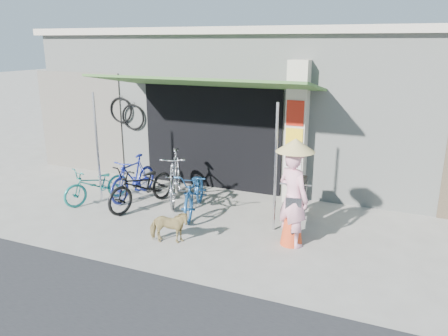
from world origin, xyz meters
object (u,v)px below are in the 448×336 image
at_px(bike_silver, 175,176).
at_px(bike_blue, 133,177).
at_px(bike_navy, 195,192).
at_px(nun, 293,194).
at_px(bike_teal, 97,185).
at_px(moped, 298,202).
at_px(street_dog, 169,227).
at_px(bike_black, 143,186).

bearing_deg(bike_silver, bike_blue, 167.48).
height_order(bike_navy, nun, nun).
bearing_deg(bike_teal, moped, 29.79).
bearing_deg(street_dog, bike_navy, -9.22).
bearing_deg(bike_silver, moped, -29.12).
distance_m(bike_navy, street_dog, 1.43).
height_order(bike_blue, bike_silver, bike_silver).
xyz_separation_m(bike_blue, bike_navy, (1.66, -0.28, -0.02)).
relative_size(street_dog, moped, 0.38).
height_order(bike_black, bike_navy, bike_black).
xyz_separation_m(bike_silver, moped, (2.76, -0.28, -0.08)).
bearing_deg(bike_teal, nun, 19.12).
xyz_separation_m(bike_teal, bike_silver, (1.51, 0.72, 0.16)).
height_order(bike_teal, nun, nun).
bearing_deg(nun, bike_black, 21.91).
relative_size(bike_blue, bike_silver, 0.84).
bearing_deg(street_dog, bike_blue, 30.22).
relative_size(bike_teal, moped, 0.81).
xyz_separation_m(bike_navy, moped, (2.06, 0.18, 0.03)).
distance_m(bike_teal, street_dog, 2.68).
bearing_deg(bike_teal, bike_blue, 68.28).
bearing_deg(bike_navy, moped, -10.31).
bearing_deg(bike_black, bike_navy, 20.26).
height_order(bike_teal, bike_blue, bike_blue).
bearing_deg(bike_navy, nun, -31.49).
bearing_deg(bike_blue, moped, 0.94).
distance_m(bike_black, bike_silver, 0.74).
height_order(bike_teal, street_dog, bike_teal).
bearing_deg(bike_teal, street_dog, -1.46).
distance_m(bike_navy, nun, 2.30).
distance_m(street_dog, nun, 2.19).
distance_m(bike_silver, bike_navy, 0.85).
height_order(bike_blue, bike_black, bike_black).
xyz_separation_m(bike_teal, bike_blue, (0.55, 0.54, 0.07)).
relative_size(bike_silver, nun, 0.99).
height_order(bike_teal, bike_navy, bike_navy).
distance_m(bike_teal, bike_black, 1.08).
bearing_deg(bike_navy, bike_silver, 131.53).
bearing_deg(bike_blue, nun, -10.87).
bearing_deg(street_dog, bike_black, 28.96).
relative_size(bike_teal, bike_navy, 0.87).
height_order(bike_black, street_dog, bike_black).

